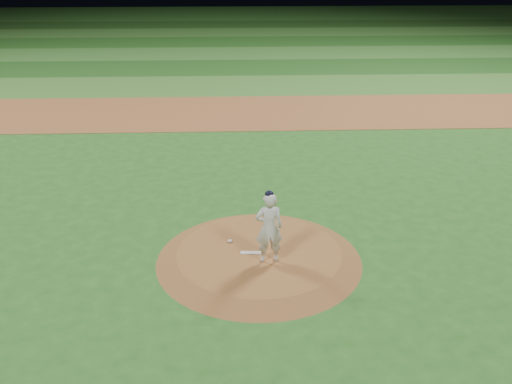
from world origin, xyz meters
TOP-DOWN VIEW (x-y plane):
  - ground at (0.00, 0.00)m, footprint 120.00×120.00m
  - infield_dirt_band at (0.00, 14.00)m, footprint 70.00×6.00m
  - outfield_stripe_0 at (0.00, 19.50)m, footprint 70.00×5.00m
  - outfield_stripe_1 at (0.00, 24.50)m, footprint 70.00×5.00m
  - outfield_stripe_2 at (0.00, 29.50)m, footprint 70.00×5.00m
  - outfield_stripe_3 at (0.00, 34.50)m, footprint 70.00×5.00m
  - outfield_stripe_4 at (0.00, 39.50)m, footprint 70.00×5.00m
  - outfield_stripe_5 at (0.00, 44.50)m, footprint 70.00×5.00m
  - pitchers_mound at (0.00, 0.00)m, footprint 5.50×5.50m
  - pitching_rubber at (-0.21, -0.07)m, footprint 0.59×0.18m
  - rosin_bag at (-0.78, 0.55)m, footprint 0.13×0.13m
  - pitcher_on_mound at (0.23, -0.47)m, footprint 0.75×0.53m

SIDE VIEW (x-z plane):
  - ground at x=0.00m, z-range 0.00..0.00m
  - outfield_stripe_0 at x=0.00m, z-range 0.00..0.02m
  - outfield_stripe_1 at x=0.00m, z-range 0.00..0.02m
  - outfield_stripe_2 at x=0.00m, z-range 0.00..0.02m
  - outfield_stripe_3 at x=0.00m, z-range 0.00..0.02m
  - outfield_stripe_4 at x=0.00m, z-range 0.00..0.02m
  - outfield_stripe_5 at x=0.00m, z-range 0.00..0.02m
  - infield_dirt_band at x=0.00m, z-range 0.00..0.02m
  - pitchers_mound at x=0.00m, z-range 0.00..0.25m
  - pitching_rubber at x=-0.21m, z-range 0.25..0.28m
  - rosin_bag at x=-0.78m, z-range 0.25..0.32m
  - pitcher_on_mound at x=0.23m, z-range 0.23..2.22m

